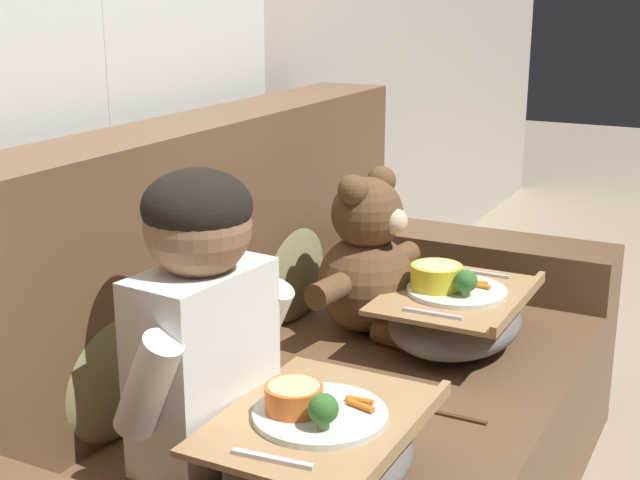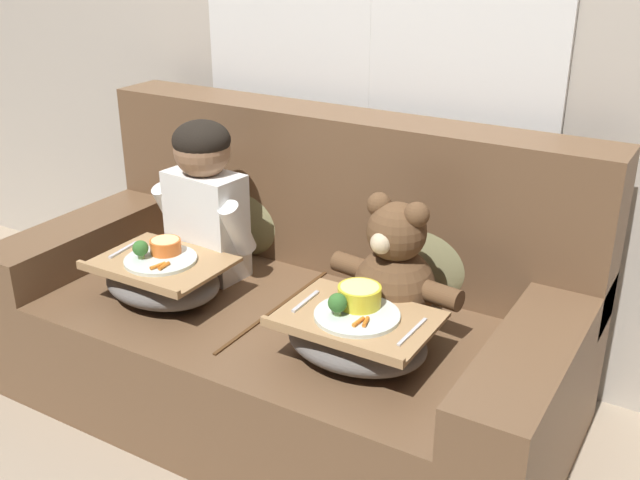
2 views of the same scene
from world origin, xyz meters
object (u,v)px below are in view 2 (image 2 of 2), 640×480
Objects in this scene: throw_pillow_behind_teddy at (426,247)px; teddy_bear at (394,273)px; throw_pillow_behind_child at (247,207)px; lap_tray_teddy at (356,335)px; lap_tray_child at (162,278)px; couch at (299,312)px; child_figure at (204,192)px.

teddy_bear is (-0.00, -0.25, 0.01)m from throw_pillow_behind_teddy.
throw_pillow_behind_child is 0.86× the size of lap_tray_teddy.
throw_pillow_behind_child is at bearing 180.00° from throw_pillow_behind_teddy.
throw_pillow_behind_child reaches higher than lap_tray_teddy.
throw_pillow_behind_child is 0.82× the size of teddy_bear.
throw_pillow_behind_teddy is at bearing 33.30° from lap_tray_child.
couch reaches higher than teddy_bear.
throw_pillow_behind_teddy reaches higher than lap_tray_child.
teddy_bear is at bearing 89.87° from lap_tray_teddy.
child_figure reaches higher than throw_pillow_behind_teddy.
lap_tray_teddy is (-0.00, -0.49, -0.09)m from throw_pillow_behind_teddy.
lap_tray_child is (-0.74, -0.24, -0.10)m from teddy_bear.
teddy_bear is 1.07× the size of lap_tray_child.
teddy_bear is 0.79m from lap_tray_child.
child_figure is (-0.37, -0.02, 0.39)m from couch.
teddy_bear is at bearing -18.40° from throw_pillow_behind_child.
throw_pillow_behind_teddy is at bearing 89.84° from lap_tray_teddy.
couch is at bearing 3.44° from child_figure.
teddy_bear is (0.74, -0.25, 0.01)m from throw_pillow_behind_child.
throw_pillow_behind_child is 0.99× the size of throw_pillow_behind_teddy.
child_figure is at bearing -176.56° from couch.
throw_pillow_behind_teddy is 0.89× the size of lap_tray_child.
lap_tray_child is at bearing -161.98° from teddy_bear.
couch reaches higher than lap_tray_child.
lap_tray_teddy is (0.37, -0.27, 0.16)m from couch.
lap_tray_teddy reaches higher than lap_tray_child.
teddy_bear reaches higher than throw_pillow_behind_child.
throw_pillow_behind_teddy is 0.25m from teddy_bear.
child_figure reaches higher than lap_tray_child.
lap_tray_child is 0.74m from lap_tray_teddy.
child_figure is at bearing 161.69° from lap_tray_teddy.
lap_tray_teddy is at bearing -90.16° from throw_pillow_behind_teddy.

